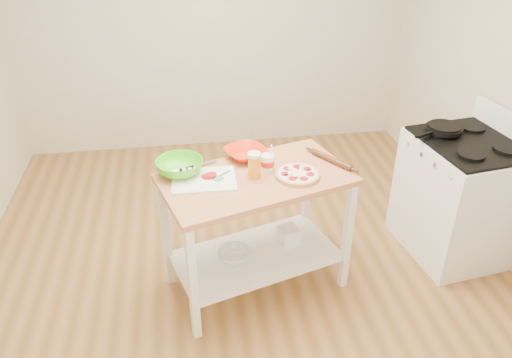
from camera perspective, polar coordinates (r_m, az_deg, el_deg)
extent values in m
cube|color=olive|center=(3.81, -1.41, -10.90)|extent=(4.00, 4.50, 0.02)
cube|color=beige|center=(5.24, -5.03, 17.65)|extent=(4.00, 0.02, 2.70)
cube|color=#C47F50|center=(3.20, 0.03, -0.03)|extent=(1.34, 0.97, 0.04)
cube|color=white|center=(3.57, 0.02, -8.77)|extent=(1.25, 0.89, 0.02)
cube|color=white|center=(3.10, -7.22, -11.94)|extent=(0.06, 0.06, 0.86)
cube|color=white|center=(3.53, -10.25, -6.19)|extent=(0.06, 0.06, 0.86)
cube|color=white|center=(3.50, 10.39, -6.53)|extent=(0.06, 0.06, 0.86)
cube|color=white|center=(3.88, 5.68, -2.02)|extent=(0.06, 0.06, 0.86)
cube|color=white|center=(4.09, 22.06, -2.06)|extent=(0.77, 0.86, 0.92)
cube|color=black|center=(3.87, 23.39, 3.82)|extent=(0.72, 0.82, 0.02)
cube|color=white|center=(4.04, 27.14, 5.41)|extent=(0.14, 0.78, 0.18)
cylinder|color=black|center=(3.92, 20.70, 5.42)|extent=(0.27, 0.27, 0.03)
cube|color=black|center=(3.77, 18.67, 4.83)|extent=(0.16, 0.08, 0.02)
cylinder|color=tan|center=(3.20, 4.76, 0.41)|extent=(0.29, 0.29, 0.02)
cylinder|color=tan|center=(3.20, 4.77, 0.60)|extent=(0.29, 0.29, 0.01)
cylinder|color=white|center=(3.20, 4.77, 0.62)|extent=(0.25, 0.25, 0.01)
cylinder|color=#AC1913|center=(3.24, 5.86, 1.16)|extent=(0.05, 0.05, 0.01)
cylinder|color=#AC1913|center=(3.26, 4.70, 1.44)|extent=(0.05, 0.05, 0.01)
cylinder|color=#AC1913|center=(3.23, 3.59, 1.19)|extent=(0.05, 0.05, 0.01)
cylinder|color=#AC1913|center=(3.17, 3.35, 0.57)|extent=(0.05, 0.05, 0.01)
cylinder|color=#AC1913|center=(3.13, 4.19, 0.05)|extent=(0.05, 0.05, 0.01)
cylinder|color=#AC1913|center=(3.13, 5.50, 0.04)|extent=(0.05, 0.05, 0.01)
cylinder|color=#AC1913|center=(3.18, 6.23, 0.54)|extent=(0.05, 0.05, 0.01)
sphere|color=white|center=(3.25, 5.27, 1.27)|extent=(0.03, 0.03, 0.03)
sphere|color=white|center=(3.23, 3.92, 1.13)|extent=(0.03, 0.03, 0.03)
sphere|color=white|center=(3.17, 3.93, 0.51)|extent=(0.03, 0.03, 0.03)
plane|color=#215711|center=(3.22, 6.05, 1.04)|extent=(0.03, 0.03, 0.00)
plane|color=#215711|center=(3.24, 4.83, 1.22)|extent=(0.03, 0.03, 0.00)
plane|color=#215711|center=(3.22, 3.83, 1.11)|extent=(0.03, 0.03, 0.00)
plane|color=#215711|center=(3.16, 3.51, 0.50)|extent=(0.03, 0.03, 0.00)
plane|color=#215711|center=(3.14, 4.71, 0.21)|extent=(0.03, 0.03, 0.00)
cube|color=white|center=(3.17, -5.99, -0.08)|extent=(0.41, 0.31, 0.01)
cube|color=#F4EACC|center=(3.22, -8.18, 0.69)|extent=(0.02, 0.02, 0.02)
cube|color=#F4EACC|center=(3.22, -7.56, 0.73)|extent=(0.02, 0.02, 0.02)
cube|color=#F4EACC|center=(3.22, -6.94, 0.77)|extent=(0.02, 0.02, 0.02)
cube|color=#F4EACC|center=(3.25, -8.19, 0.99)|extent=(0.02, 0.02, 0.02)
cube|color=#F4EACC|center=(3.25, -7.57, 1.03)|extent=(0.02, 0.02, 0.02)
cube|color=#F4EACC|center=(3.25, -6.95, 1.07)|extent=(0.02, 0.02, 0.02)
cylinder|color=#AC1913|center=(3.18, -5.65, 0.28)|extent=(0.07, 0.07, 0.01)
cylinder|color=#AC1913|center=(3.18, -5.38, 0.39)|extent=(0.07, 0.07, 0.01)
cylinder|color=#AC1913|center=(3.17, -5.12, 0.50)|extent=(0.07, 0.07, 0.01)
cube|color=teal|center=(3.15, -4.25, 0.01)|extent=(0.07, 0.06, 0.01)
cylinder|color=teal|center=(3.20, -3.63, 0.66)|extent=(0.09, 0.07, 0.01)
cube|color=silver|center=(3.33, -5.96, 1.77)|extent=(0.18, 0.09, 0.00)
cube|color=black|center=(3.28, -7.93, 1.19)|extent=(0.10, 0.06, 0.01)
imported|color=red|center=(3.41, -1.22, 2.99)|extent=(0.36, 0.36, 0.07)
imported|color=#4CD818|center=(3.25, -8.73, 1.38)|extent=(0.43, 0.43, 0.10)
cylinder|color=orange|center=(3.16, -0.19, 1.42)|extent=(0.08, 0.08, 0.15)
cylinder|color=white|center=(3.12, -0.19, 2.78)|extent=(0.08, 0.08, 0.02)
cylinder|color=white|center=(3.24, 1.32, 1.87)|extent=(0.09, 0.09, 0.11)
cylinder|color=red|center=(3.24, 1.32, 1.87)|extent=(0.09, 0.09, 0.04)
cylinder|color=silver|center=(3.21, 1.69, 3.19)|extent=(0.01, 0.06, 0.11)
cylinder|color=#562D13|center=(3.39, 8.61, 2.20)|extent=(0.22, 0.31, 0.04)
imported|color=silver|center=(3.51, -2.49, -8.67)|extent=(0.28, 0.28, 0.07)
cube|color=white|center=(3.64, 3.74, -6.44)|extent=(0.16, 0.16, 0.13)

